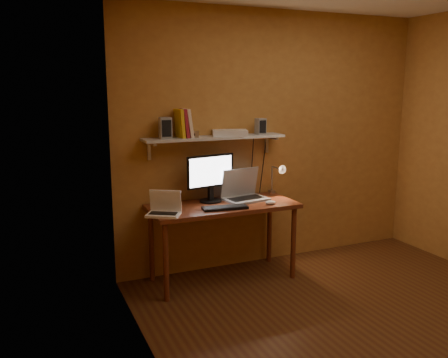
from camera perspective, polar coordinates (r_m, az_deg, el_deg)
name	(u,v)px	position (r m, az deg, el deg)	size (l,w,h in m)	color
room	(382,162)	(3.69, 18.45, 1.99)	(3.44, 3.24, 2.64)	#553215
desk	(223,213)	(4.50, -0.13, -4.11)	(1.40, 0.60, 0.75)	maroon
wall_shelf	(215,138)	(4.54, -1.11, 4.96)	(1.40, 0.25, 0.21)	silver
monitor	(211,176)	(4.52, -1.62, 0.41)	(0.50, 0.25, 0.46)	black
laptop	(243,191)	(4.66, 2.30, -1.49)	(0.45, 0.35, 0.30)	gray
netbook	(164,208)	(4.14, -7.19, -3.49)	(0.34, 0.32, 0.21)	white
keyboard	(225,208)	(4.31, 0.12, -3.47)	(0.41, 0.14, 0.02)	black
mouse	(270,202)	(4.49, 5.61, -2.82)	(0.10, 0.07, 0.04)	white
desk_lamp	(278,175)	(4.83, 6.47, 0.47)	(0.09, 0.23, 0.38)	silver
speaker_left	(165,128)	(4.38, -7.07, 6.12)	(0.11, 0.11, 0.19)	gray
speaker_right	(260,126)	(4.72, 4.41, 6.33)	(0.09, 0.09, 0.16)	gray
books	(183,123)	(4.43, -4.90, 6.69)	(0.14, 0.18, 0.27)	gold
shelf_camera	(193,134)	(4.41, -3.74, 5.37)	(0.11, 0.07, 0.06)	silver
router	(230,133)	(4.60, 0.71, 5.59)	(0.33, 0.22, 0.06)	white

